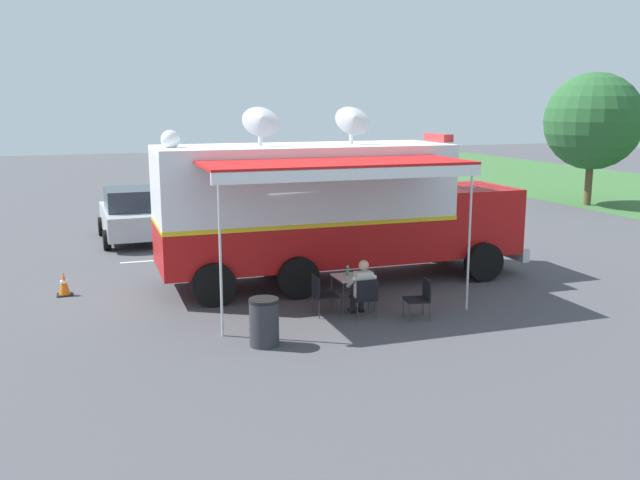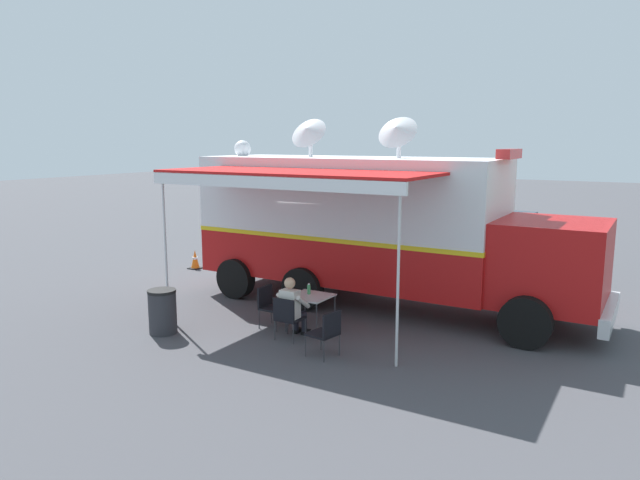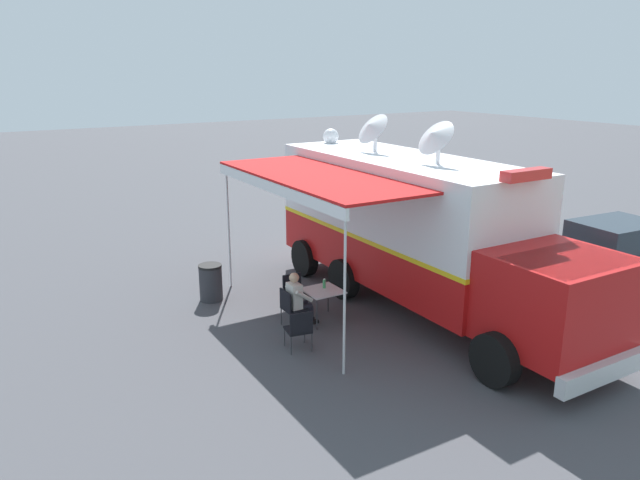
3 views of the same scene
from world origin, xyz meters
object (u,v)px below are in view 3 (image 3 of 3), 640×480
Objects in this scene: water_bottle at (324,284)px; seated_responder at (298,298)px; folding_chair_spare_by_truck at (299,327)px; trash_bin at (211,282)px; folding_table at (323,292)px; car_behind_truck at (492,202)px; car_far_corner at (617,254)px; folding_chair_beside_table at (294,290)px; command_truck at (418,227)px; traffic_cone at (310,230)px; folding_chair_at_table at (290,305)px.

seated_responder is at bearing 3.22° from water_bottle.
folding_chair_spare_by_truck is 0.96× the size of trash_bin.
folding_table is 0.19× the size of car_behind_truck.
trash_bin is 10.45m from car_far_corner.
trash_bin reaches higher than folding_chair_beside_table.
command_truck is at bearing -18.36° from car_far_corner.
folding_table is (2.37, -0.41, -1.27)m from command_truck.
water_bottle reaches higher than folding_chair_spare_by_truck.
car_behind_truck is 0.97× the size of car_far_corner.
seated_responder reaches higher than folding_chair_spare_by_truck.
command_truck is 2.20× the size of car_far_corner.
traffic_cone is 0.13× the size of car_far_corner.
car_far_corner reaches higher than water_bottle.
folding_table is 10.44m from car_behind_truck.
trash_bin reaches higher than folding_table.
command_truck is at bearing 170.21° from folding_table.
folding_chair_beside_table is at bearing -65.10° from water_bottle.
command_truck reaches higher than folding_table.
folding_chair_spare_by_truck is at bearing -7.15° from car_far_corner.
folding_chair_at_table is at bearing -110.50° from folding_chair_spare_by_truck.
seated_responder reaches higher than folding_table.
traffic_cone is (-4.53, -7.11, -0.23)m from folding_chair_spare_by_truck.
trash_bin is at bearing -49.57° from folding_chair_beside_table.
seated_responder is at bearing 113.29° from trash_bin.
car_far_corner is at bearing 153.36° from trash_bin.
folding_table is 3.03m from trash_bin.
water_bottle is at bearing -138.92° from folding_chair_spare_by_truck.
folding_table is 3.65× the size of water_bottle.
folding_chair_spare_by_truck is 0.21× the size of car_behind_truck.
folding_chair_beside_table is at bearing -25.66° from command_truck.
water_bottle is (-0.10, -0.10, 0.16)m from folding_table.
folding_chair_at_table is at bearing 20.18° from car_behind_truck.
seated_responder is at bearing 65.63° from folding_chair_beside_table.
trash_bin is 0.22× the size of car_behind_truck.
traffic_cone is (-3.32, -6.06, -0.39)m from folding_table.
car_behind_truck is at bearing -172.99° from trash_bin.
trash_bin is 11.44m from car_behind_truck.
command_truck reaches higher than folding_chair_spare_by_truck.
car_far_corner is at bearing 71.63° from car_behind_truck.
car_behind_truck is at bearing -149.41° from command_truck.
trash_bin is 0.21× the size of car_far_corner.
command_truck is 5.67m from car_far_corner.
car_far_corner is (-7.91, 3.01, 0.37)m from folding_chair_beside_table.
trash_bin reaches higher than folding_chair_spare_by_truck.
car_behind_truck reaches higher than folding_chair_beside_table.
trash_bin is (0.45, -3.56, -0.06)m from folding_chair_spare_by_truck.
seated_responder is at bearing -15.02° from car_far_corner.
folding_chair_at_table is 1.50× the size of traffic_cone.
command_truck is 10.49× the size of trash_bin.
seated_responder is 10.99m from car_behind_truck.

